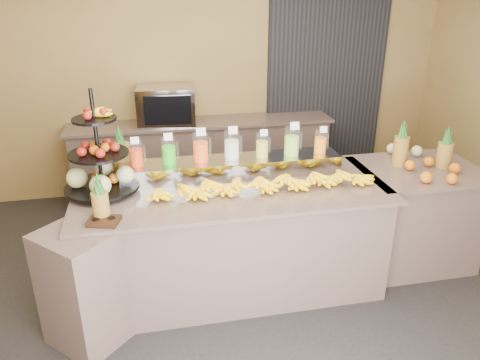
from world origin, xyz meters
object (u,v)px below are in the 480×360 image
object	(u,v)px
pitcher_tray	(232,167)
fruit_stand	(105,166)
banana_heap	(261,181)
condiment_caddy	(104,221)
right_fruit_pile	(426,162)
oven_warmer	(166,105)

from	to	relation	value
pitcher_tray	fruit_stand	xyz separation A→B (m)	(-1.02, -0.12, 0.14)
banana_heap	condiment_caddy	xyz separation A→B (m)	(-1.19, -0.33, -0.06)
banana_heap	fruit_stand	distance (m)	1.22
right_fruit_pile	pitcher_tray	bearing A→B (deg)	171.76
banana_heap	condiment_caddy	bearing A→B (deg)	-164.67
banana_heap	fruit_stand	world-z (taller)	fruit_stand
pitcher_tray	oven_warmer	xyz separation A→B (m)	(-0.44, 1.67, 0.14)
pitcher_tray	banana_heap	world-z (taller)	banana_heap
pitcher_tray	fruit_stand	distance (m)	1.04
condiment_caddy	oven_warmer	world-z (taller)	oven_warmer
condiment_caddy	right_fruit_pile	distance (m)	2.72
condiment_caddy	oven_warmer	size ratio (longest dim) A/B	0.32
banana_heap	oven_warmer	xyz separation A→B (m)	(-0.62, 1.99, 0.14)
condiment_caddy	oven_warmer	xyz separation A→B (m)	(0.58, 2.32, 0.20)
pitcher_tray	right_fruit_pile	xyz separation A→B (m)	(1.67, -0.24, 0.01)
fruit_stand	oven_warmer	distance (m)	1.88
right_fruit_pile	fruit_stand	bearing A→B (deg)	177.36
pitcher_tray	banana_heap	bearing A→B (deg)	-61.71
pitcher_tray	fruit_stand	world-z (taller)	fruit_stand
right_fruit_pile	condiment_caddy	bearing A→B (deg)	-171.35
pitcher_tray	condiment_caddy	xyz separation A→B (m)	(-1.02, -0.65, -0.06)
banana_heap	fruit_stand	xyz separation A→B (m)	(-1.19, 0.21, 0.14)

